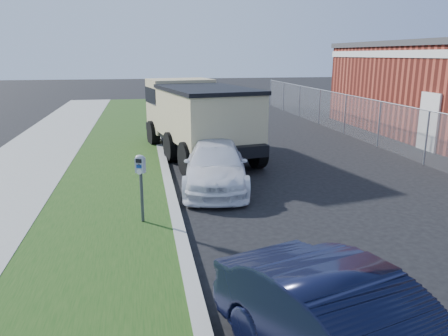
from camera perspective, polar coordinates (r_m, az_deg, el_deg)
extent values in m
plane|color=black|center=(9.97, 9.07, -6.62)|extent=(120.00, 120.00, 0.00)
cube|color=gray|center=(11.30, -6.95, -3.57)|extent=(0.25, 50.00, 0.15)
cube|color=#163A10|center=(11.32, -15.07, -3.99)|extent=(3.00, 50.00, 0.13)
plane|color=slate|center=(18.43, 19.60, 5.41)|extent=(0.00, 30.00, 30.00)
cylinder|color=gray|center=(18.32, 19.84, 8.18)|extent=(0.04, 30.00, 0.04)
cylinder|color=gray|center=(15.95, 24.94, 3.57)|extent=(0.06, 0.06, 1.80)
cylinder|color=gray|center=(18.43, 19.60, 5.41)|extent=(0.06, 0.06, 1.80)
cylinder|color=gray|center=(21.05, 15.53, 6.77)|extent=(0.06, 0.06, 1.80)
cylinder|color=gray|center=(23.76, 12.36, 7.80)|extent=(0.06, 0.06, 1.80)
cylinder|color=gray|center=(26.53, 9.84, 8.60)|extent=(0.06, 0.06, 1.80)
cylinder|color=gray|center=(29.34, 7.78, 9.23)|extent=(0.06, 0.06, 1.80)
cylinder|color=gray|center=(32.19, 6.09, 9.75)|extent=(0.06, 0.06, 1.80)
cube|color=silver|center=(19.86, 22.61, 13.59)|extent=(0.06, 14.00, 0.30)
cube|color=silver|center=(18.36, 25.14, 5.47)|extent=(0.08, 1.10, 2.20)
cylinder|color=#3F4247|center=(9.35, -10.68, -3.82)|extent=(0.09, 0.09, 1.05)
cube|color=gray|center=(9.16, -10.88, 0.36)|extent=(0.22, 0.19, 0.32)
ellipsoid|color=gray|center=(9.12, -10.93, 1.32)|extent=(0.24, 0.20, 0.12)
cube|color=black|center=(9.07, -11.09, 0.90)|extent=(0.12, 0.06, 0.08)
cube|color=navy|center=(9.10, -11.05, 0.20)|extent=(0.11, 0.05, 0.07)
cylinder|color=silver|center=(9.13, -11.02, -0.50)|extent=(0.11, 0.05, 0.12)
cube|color=#3F4247|center=(9.10, -11.06, 0.39)|extent=(0.04, 0.02, 0.05)
imported|color=white|center=(12.11, -1.19, 0.40)|extent=(2.34, 4.39, 1.21)
cube|color=black|center=(15.83, -3.25, 4.28)|extent=(3.47, 6.91, 0.36)
cube|color=tan|center=(17.95, -5.70, 8.20)|extent=(2.73, 2.28, 2.06)
cube|color=black|center=(17.91, -5.74, 9.51)|extent=(2.76, 2.31, 0.62)
cube|color=tan|center=(14.93, -2.29, 6.97)|extent=(3.25, 4.72, 1.65)
cube|color=black|center=(14.84, -2.32, 10.25)|extent=(3.37, 4.84, 0.12)
cube|color=black|center=(19.01, -6.45, 5.71)|extent=(2.46, 0.62, 0.31)
cylinder|color=black|center=(17.72, -9.22, 4.46)|extent=(0.52, 1.08, 1.03)
cylinder|color=black|center=(18.36, -1.96, 5.00)|extent=(0.52, 1.08, 1.03)
cylinder|color=black|center=(15.06, -6.90, 2.76)|extent=(0.52, 1.08, 1.03)
cylinder|color=black|center=(15.81, 1.45, 3.43)|extent=(0.52, 1.08, 1.03)
cylinder|color=black|center=(13.31, -4.85, 1.25)|extent=(0.52, 1.08, 1.03)
cylinder|color=black|center=(14.16, 4.38, 2.07)|extent=(0.52, 1.08, 1.03)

